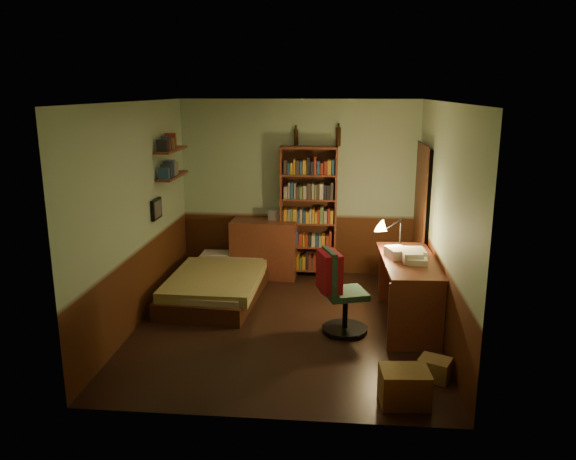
# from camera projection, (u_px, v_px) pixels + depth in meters

# --- Properties ---
(floor) EXTENTS (3.50, 4.00, 0.02)m
(floor) POSITION_uv_depth(u_px,v_px,m) (286.00, 325.00, 6.72)
(floor) COLOR black
(floor) RESTS_ON ground
(ceiling) EXTENTS (3.50, 4.00, 0.02)m
(ceiling) POSITION_uv_depth(u_px,v_px,m) (286.00, 101.00, 6.08)
(ceiling) COLOR silver
(ceiling) RESTS_ON wall_back
(wall_back) EXTENTS (3.50, 0.02, 2.60)m
(wall_back) POSITION_uv_depth(u_px,v_px,m) (299.00, 188.00, 8.35)
(wall_back) COLOR #98B390
(wall_back) RESTS_ON ground
(wall_left) EXTENTS (0.02, 4.00, 2.60)m
(wall_left) POSITION_uv_depth(u_px,v_px,m) (136.00, 215.00, 6.56)
(wall_left) COLOR #98B390
(wall_left) RESTS_ON ground
(wall_right) EXTENTS (0.02, 4.00, 2.60)m
(wall_right) POSITION_uv_depth(u_px,v_px,m) (443.00, 222.00, 6.25)
(wall_right) COLOR #98B390
(wall_right) RESTS_ON ground
(wall_front) EXTENTS (3.50, 0.02, 2.60)m
(wall_front) POSITION_uv_depth(u_px,v_px,m) (262.00, 274.00, 4.46)
(wall_front) COLOR #98B390
(wall_front) RESTS_ON ground
(doorway) EXTENTS (0.06, 0.90, 2.00)m
(doorway) POSITION_uv_depth(u_px,v_px,m) (422.00, 221.00, 7.58)
(doorway) COLOR black
(doorway) RESTS_ON ground
(door_trim) EXTENTS (0.02, 0.98, 2.08)m
(door_trim) POSITION_uv_depth(u_px,v_px,m) (419.00, 221.00, 7.58)
(door_trim) COLOR #3A1D10
(door_trim) RESTS_ON ground
(bed) EXTENTS (1.23, 2.12, 0.61)m
(bed) POSITION_uv_depth(u_px,v_px,m) (218.00, 274.00, 7.59)
(bed) COLOR #909050
(bed) RESTS_ON ground
(dresser) EXTENTS (0.99, 0.54, 0.85)m
(dresser) POSITION_uv_depth(u_px,v_px,m) (264.00, 248.00, 8.37)
(dresser) COLOR brown
(dresser) RESTS_ON ground
(mini_stereo) EXTENTS (0.29, 0.24, 0.15)m
(mini_stereo) POSITION_uv_depth(u_px,v_px,m) (277.00, 214.00, 8.35)
(mini_stereo) COLOR #B2B2B7
(mini_stereo) RESTS_ON dresser
(bookshelf) EXTENTS (0.83, 0.26, 1.94)m
(bookshelf) POSITION_uv_depth(u_px,v_px,m) (308.00, 213.00, 8.26)
(bookshelf) COLOR brown
(bookshelf) RESTS_ON ground
(bottle_left) EXTENTS (0.08, 0.08, 0.23)m
(bottle_left) POSITION_uv_depth(u_px,v_px,m) (296.00, 137.00, 8.11)
(bottle_left) COLOR black
(bottle_left) RESTS_ON bookshelf
(bottle_right) EXTENTS (0.07, 0.07, 0.27)m
(bottle_right) POSITION_uv_depth(u_px,v_px,m) (338.00, 137.00, 8.06)
(bottle_right) COLOR black
(bottle_right) RESTS_ON bookshelf
(desk) EXTENTS (0.70, 1.54, 0.81)m
(desk) POSITION_uv_depth(u_px,v_px,m) (408.00, 292.00, 6.64)
(desk) COLOR brown
(desk) RESTS_ON ground
(paper_stack) EXTENTS (0.29, 0.34, 0.12)m
(paper_stack) POSITION_uv_depth(u_px,v_px,m) (397.00, 253.00, 6.59)
(paper_stack) COLOR silver
(paper_stack) RESTS_ON desk
(desk_lamp) EXTENTS (0.22, 0.22, 0.56)m
(desk_lamp) POSITION_uv_depth(u_px,v_px,m) (401.00, 229.00, 6.81)
(desk_lamp) COLOR black
(desk_lamp) RESTS_ON desk
(office_chair) EXTENTS (0.57, 0.54, 0.93)m
(office_chair) POSITION_uv_depth(u_px,v_px,m) (346.00, 294.00, 6.39)
(office_chair) COLOR #2D513C
(office_chair) RESTS_ON ground
(red_jacket) EXTENTS (0.32, 0.42, 0.45)m
(red_jacket) POSITION_uv_depth(u_px,v_px,m) (343.00, 236.00, 6.23)
(red_jacket) COLOR #B01524
(red_jacket) RESTS_ON office_chair
(wall_shelf_lower) EXTENTS (0.20, 0.90, 0.03)m
(wall_shelf_lower) POSITION_uv_depth(u_px,v_px,m) (173.00, 176.00, 7.54)
(wall_shelf_lower) COLOR brown
(wall_shelf_lower) RESTS_ON wall_left
(wall_shelf_upper) EXTENTS (0.20, 0.90, 0.03)m
(wall_shelf_upper) POSITION_uv_depth(u_px,v_px,m) (171.00, 150.00, 7.45)
(wall_shelf_upper) COLOR brown
(wall_shelf_upper) RESTS_ON wall_left
(framed_picture) EXTENTS (0.04, 0.32, 0.26)m
(framed_picture) POSITION_uv_depth(u_px,v_px,m) (156.00, 209.00, 7.15)
(framed_picture) COLOR black
(framed_picture) RESTS_ON wall_left
(cardboard_box_a) EXTENTS (0.45, 0.38, 0.32)m
(cardboard_box_a) POSITION_uv_depth(u_px,v_px,m) (404.00, 386.00, 4.99)
(cardboard_box_a) COLOR #987C4A
(cardboard_box_a) RESTS_ON ground
(cardboard_box_b) EXTENTS (0.36, 0.34, 0.20)m
(cardboard_box_b) POSITION_uv_depth(u_px,v_px,m) (435.00, 369.00, 5.44)
(cardboard_box_b) COLOR #987C4A
(cardboard_box_b) RESTS_ON ground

